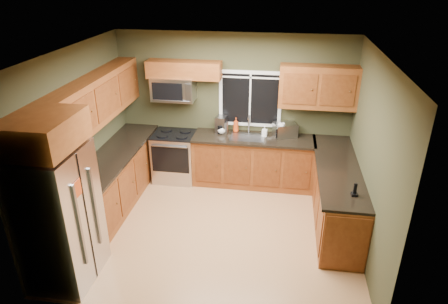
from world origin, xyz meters
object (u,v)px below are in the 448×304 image
(refrigerator, at_px, (60,217))
(soap_bottle_b, at_px, (265,131))
(range, at_px, (175,156))
(coffee_maker, at_px, (221,125))
(microwave, at_px, (173,89))
(paper_towel_roll, at_px, (281,130))
(soap_bottle_c, at_px, (221,129))
(toaster_oven, at_px, (285,130))
(kettle, at_px, (224,126))
(cordless_phone, at_px, (355,192))
(soap_bottle_a, at_px, (236,125))

(refrigerator, height_order, soap_bottle_b, refrigerator)
(range, distance_m, coffee_maker, 1.06)
(microwave, bearing_deg, paper_towel_roll, -1.15)
(refrigerator, height_order, soap_bottle_c, refrigerator)
(toaster_oven, height_order, soap_bottle_c, toaster_oven)
(microwave, bearing_deg, toaster_oven, 0.31)
(range, distance_m, soap_bottle_c, 1.04)
(toaster_oven, distance_m, soap_bottle_b, 0.36)
(kettle, relative_size, cordless_phone, 1.45)
(microwave, relative_size, paper_towel_roll, 2.60)
(paper_towel_roll, height_order, soap_bottle_b, paper_towel_roll)
(microwave, relative_size, toaster_oven, 1.63)
(toaster_oven, distance_m, soap_bottle_c, 1.14)
(coffee_maker, distance_m, soap_bottle_b, 0.80)
(range, bearing_deg, kettle, 9.45)
(refrigerator, xyz_separation_m, coffee_maker, (1.54, 2.94, 0.18))
(coffee_maker, height_order, kettle, coffee_maker)
(kettle, distance_m, soap_bottle_b, 0.74)
(refrigerator, distance_m, kettle, 3.33)
(soap_bottle_a, relative_size, soap_bottle_c, 1.42)
(kettle, height_order, paper_towel_roll, paper_towel_roll)
(microwave, distance_m, kettle, 1.13)
(refrigerator, xyz_separation_m, microwave, (0.69, 2.91, 0.83))
(coffee_maker, height_order, soap_bottle_c, coffee_maker)
(paper_towel_roll, distance_m, soap_bottle_b, 0.29)
(toaster_oven, distance_m, cordless_phone, 2.13)
(soap_bottle_b, bearing_deg, toaster_oven, 8.31)
(toaster_oven, bearing_deg, refrigerator, -132.69)
(microwave, bearing_deg, refrigerator, -103.34)
(soap_bottle_b, distance_m, soap_bottle_c, 0.78)
(soap_bottle_c, height_order, cordless_phone, soap_bottle_c)
(microwave, relative_size, cordless_phone, 4.19)
(microwave, height_order, kettle, microwave)
(kettle, bearing_deg, soap_bottle_c, -130.44)
(toaster_oven, distance_m, paper_towel_roll, 0.09)
(soap_bottle_a, distance_m, soap_bottle_b, 0.55)
(soap_bottle_b, bearing_deg, microwave, 178.55)
(coffee_maker, relative_size, cordless_phone, 1.64)
(soap_bottle_c, bearing_deg, refrigerator, -118.40)
(refrigerator, distance_m, coffee_maker, 3.32)
(cordless_phone, bearing_deg, refrigerator, -164.45)
(toaster_oven, distance_m, soap_bottle_a, 0.89)
(range, bearing_deg, soap_bottle_c, 6.85)
(soap_bottle_a, height_order, soap_bottle_b, soap_bottle_a)
(refrigerator, relative_size, kettle, 6.86)
(microwave, bearing_deg, soap_bottle_a, 4.85)
(refrigerator, relative_size, cordless_phone, 9.92)
(soap_bottle_a, distance_m, soap_bottle_c, 0.28)
(range, bearing_deg, cordless_phone, -30.83)
(refrigerator, distance_m, soap_bottle_a, 3.50)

